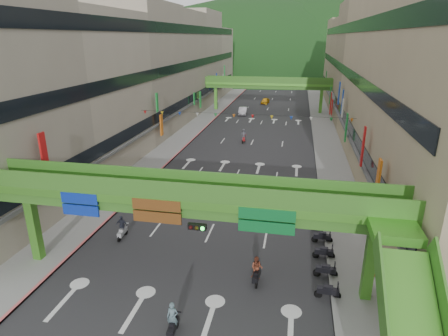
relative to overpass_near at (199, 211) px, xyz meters
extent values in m
cube|color=#28282B|center=(-0.93, 44.62, -5.20)|extent=(18.00, 140.00, 0.02)
cube|color=gray|center=(-11.93, 44.62, -5.13)|extent=(4.00, 140.00, 0.15)
cube|color=gray|center=(10.07, 44.62, -5.13)|extent=(4.00, 140.00, 0.15)
cube|color=#CC5959|center=(-10.03, 44.62, -5.12)|extent=(0.20, 140.00, 0.18)
cube|color=gray|center=(8.17, 44.62, -5.12)|extent=(0.20, 140.00, 0.18)
cube|color=#9E937F|center=(-19.93, 44.62, 4.29)|extent=(12.00, 95.00, 19.00)
cube|color=black|center=(-13.88, 44.62, -1.01)|extent=(0.08, 90.25, 1.40)
cube|color=black|center=(-13.88, 44.62, 4.99)|extent=(0.08, 90.25, 1.40)
cube|color=black|center=(-13.88, 44.62, 10.99)|extent=(0.08, 90.25, 1.40)
cube|color=gray|center=(18.07, 44.62, 4.29)|extent=(12.00, 95.00, 19.00)
cube|color=black|center=(12.02, 44.62, -1.01)|extent=(0.08, 90.25, 1.40)
cube|color=black|center=(12.02, 44.62, 4.99)|extent=(0.08, 90.25, 1.40)
cube|color=black|center=(12.02, 44.62, 10.99)|extent=(0.08, 90.25, 1.40)
cube|color=#4C9E2D|center=(-0.93, 0.62, 0.54)|extent=(28.00, 2.20, 0.50)
cube|color=#387223|center=(-0.93, 0.62, -0.06)|extent=(28.00, 1.76, 0.70)
cube|color=#4C9E2D|center=(-11.93, 0.62, -2.81)|extent=(0.60, 0.60, 4.80)
cube|color=#4C9E2D|center=(10.07, 0.62, -2.81)|extent=(0.60, 0.60, 4.80)
cube|color=#387223|center=(-0.93, -0.42, 1.34)|extent=(28.00, 0.12, 1.10)
cube|color=#387223|center=(-0.93, 1.66, 1.34)|extent=(28.00, 0.12, 1.10)
cube|color=navy|center=(-7.43, -0.46, -0.06)|extent=(2.40, 0.12, 1.50)
cube|color=#593314|center=(-2.43, -0.46, -0.06)|extent=(3.00, 0.12, 1.50)
cube|color=#0C5926|center=(4.07, -0.46, -0.06)|extent=(3.20, 0.12, 1.50)
cube|color=black|center=(0.07, -0.61, -0.71)|extent=(1.10, 0.28, 0.35)
cube|color=#4C9E2D|center=(-0.93, 59.62, 0.54)|extent=(28.00, 2.20, 0.50)
cube|color=#387223|center=(-0.93, 59.62, -0.06)|extent=(28.00, 1.76, 0.70)
cube|color=#4C9E2D|center=(-11.93, 59.62, -2.81)|extent=(0.60, 0.60, 4.80)
cube|color=#4C9E2D|center=(10.07, 59.62, -2.81)|extent=(0.60, 0.60, 4.80)
cube|color=#387223|center=(-0.93, 58.58, 1.34)|extent=(28.00, 0.12, 1.10)
cube|color=#387223|center=(-0.93, 60.66, 1.34)|extent=(28.00, 0.12, 1.10)
ellipsoid|color=#1C4419|center=(-15.93, 154.62, -5.21)|extent=(168.00, 140.00, 112.00)
ellipsoid|color=#1C4419|center=(24.07, 174.62, -5.21)|extent=(208.00, 176.00, 128.00)
cylinder|color=black|center=(-0.93, 24.62, 0.99)|extent=(26.00, 0.03, 0.03)
cone|color=red|center=(-13.43, 24.62, 0.74)|extent=(0.36, 0.36, 0.40)
cone|color=gold|center=(-11.16, 24.62, 0.74)|extent=(0.36, 0.36, 0.40)
cone|color=#193FB2|center=(-8.89, 24.62, 0.74)|extent=(0.36, 0.36, 0.40)
cone|color=silver|center=(-6.61, 24.62, 0.74)|extent=(0.36, 0.36, 0.40)
cone|color=#198C33|center=(-4.34, 24.62, 0.74)|extent=(0.36, 0.36, 0.40)
cone|color=orange|center=(-2.07, 24.62, 0.74)|extent=(0.36, 0.36, 0.40)
cone|color=red|center=(0.20, 24.62, 0.74)|extent=(0.36, 0.36, 0.40)
cone|color=gold|center=(2.48, 24.62, 0.74)|extent=(0.36, 0.36, 0.40)
cone|color=#193FB2|center=(4.75, 24.62, 0.74)|extent=(0.36, 0.36, 0.40)
cone|color=silver|center=(7.02, 24.62, 0.74)|extent=(0.36, 0.36, 0.40)
cone|color=#198C33|center=(9.29, 24.62, 0.74)|extent=(0.36, 0.36, 0.40)
cone|color=orange|center=(11.57, 24.62, 0.74)|extent=(0.36, 0.36, 0.40)
cube|color=black|center=(-0.34, -4.38, -4.66)|extent=(0.41, 1.31, 0.35)
cube|color=black|center=(-0.34, -4.38, -4.41)|extent=(0.32, 0.56, 0.18)
cube|color=black|center=(-0.32, -3.83, -4.16)|extent=(0.55, 0.08, 0.06)
cylinder|color=black|center=(-0.32, -3.83, -4.96)|extent=(0.12, 0.50, 0.50)
imported|color=#485F66|center=(-0.34, -4.38, -4.03)|extent=(0.62, 0.42, 1.65)
cube|color=black|center=(3.48, 0.91, -4.66)|extent=(0.47, 1.33, 0.35)
cube|color=black|center=(3.48, 0.91, -4.41)|extent=(0.35, 0.58, 0.18)
cube|color=black|center=(3.43, 1.46, -4.16)|extent=(0.55, 0.11, 0.06)
cylinder|color=black|center=(3.43, 1.46, -4.96)|extent=(0.15, 0.51, 0.50)
cylinder|color=black|center=(3.54, 0.37, -4.96)|extent=(0.15, 0.51, 0.50)
imported|color=brown|center=(3.48, 0.91, -4.09)|extent=(0.80, 0.65, 1.54)
cube|color=#95969C|center=(-7.46, 4.52, -4.66)|extent=(0.42, 1.32, 0.35)
cube|color=#95969C|center=(-7.46, 4.52, -4.41)|extent=(0.33, 0.56, 0.18)
cube|color=#95969C|center=(-7.43, 5.07, -4.16)|extent=(0.55, 0.09, 0.06)
cylinder|color=black|center=(-7.43, 5.07, -4.96)|extent=(0.13, 0.50, 0.50)
cylinder|color=black|center=(-7.48, 3.97, -4.96)|extent=(0.13, 0.50, 0.50)
imported|color=#242735|center=(-7.46, 4.52, -4.07)|extent=(0.94, 0.43, 1.57)
cube|color=maroon|center=(-2.18, 34.21, -4.66)|extent=(0.61, 1.34, 0.35)
cube|color=maroon|center=(-2.18, 34.21, -4.41)|extent=(0.41, 0.60, 0.18)
cube|color=maroon|center=(-2.07, 34.75, -4.16)|extent=(0.55, 0.17, 0.06)
cylinder|color=black|center=(-2.07, 34.75, -4.96)|extent=(0.20, 0.51, 0.50)
cylinder|color=black|center=(-2.30, 33.67, -4.96)|extent=(0.20, 0.51, 0.50)
imported|color=#43434A|center=(-2.18, 34.21, -3.99)|extent=(0.94, 0.71, 1.72)
cube|color=black|center=(7.87, 0.22, -4.66)|extent=(1.32, 0.43, 0.35)
cube|color=black|center=(7.87, 0.22, -4.41)|extent=(0.57, 0.33, 0.18)
cube|color=black|center=(8.42, 0.25, -4.16)|extent=(0.10, 0.55, 0.06)
cylinder|color=black|center=(8.42, 0.25, -4.96)|extent=(0.51, 0.13, 0.50)
cylinder|color=black|center=(7.32, 0.18, -4.96)|extent=(0.51, 0.13, 0.50)
cube|color=black|center=(7.87, 2.42, -4.66)|extent=(1.32, 0.43, 0.35)
cube|color=black|center=(7.87, 2.42, -4.41)|extent=(0.57, 0.33, 0.18)
cube|color=black|center=(8.42, 2.45, -4.16)|extent=(0.10, 0.55, 0.06)
cylinder|color=black|center=(8.42, 2.45, -4.96)|extent=(0.51, 0.13, 0.50)
cylinder|color=black|center=(7.32, 2.38, -4.96)|extent=(0.51, 0.13, 0.50)
cube|color=black|center=(7.87, 4.62, -4.66)|extent=(1.32, 0.43, 0.35)
cube|color=black|center=(7.87, 4.62, -4.41)|extent=(0.57, 0.33, 0.18)
cube|color=black|center=(8.42, 4.65, -4.16)|extent=(0.10, 0.55, 0.06)
cylinder|color=black|center=(8.42, 4.65, -4.96)|extent=(0.51, 0.13, 0.50)
cylinder|color=black|center=(7.32, 4.58, -4.96)|extent=(0.51, 0.13, 0.50)
cube|color=black|center=(7.87, 6.82, -4.66)|extent=(1.32, 0.43, 0.35)
cube|color=black|center=(7.87, 6.82, -4.41)|extent=(0.57, 0.33, 0.18)
cube|color=black|center=(8.42, 6.85, -4.16)|extent=(0.10, 0.55, 0.06)
cylinder|color=black|center=(8.42, 6.85, -4.96)|extent=(0.51, 0.13, 0.50)
cylinder|color=black|center=(7.32, 6.78, -4.96)|extent=(0.51, 0.13, 0.50)
cube|color=black|center=(7.87, 9.02, -4.66)|extent=(1.32, 0.43, 0.35)
cube|color=black|center=(7.87, 9.02, -4.41)|extent=(0.57, 0.33, 0.18)
cube|color=black|center=(8.42, 9.05, -4.16)|extent=(0.10, 0.55, 0.06)
cylinder|color=black|center=(8.42, 9.05, -4.96)|extent=(0.51, 0.13, 0.50)
cylinder|color=black|center=(7.32, 8.98, -4.96)|extent=(0.51, 0.13, 0.50)
imported|color=#BAB7C1|center=(-5.38, 55.35, -4.45)|extent=(1.88, 4.66, 1.50)
imported|color=gold|center=(-2.13, 69.33, -4.53)|extent=(2.02, 4.12, 1.35)
imported|color=#9C3B18|center=(11.27, 2.62, -4.33)|extent=(0.98, 0.84, 1.74)
imported|color=black|center=(11.27, 12.56, -4.29)|extent=(1.15, 0.70, 1.84)
imported|color=#304557|center=(11.27, 9.34, -4.38)|extent=(0.85, 0.63, 1.64)
camera|label=1|loc=(5.34, -19.37, 9.76)|focal=30.00mm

